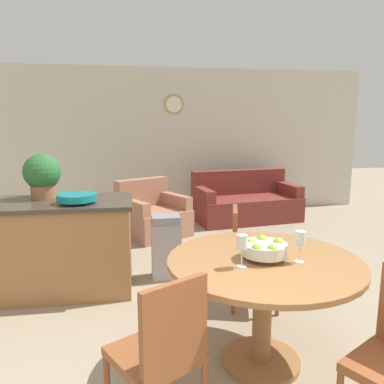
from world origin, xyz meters
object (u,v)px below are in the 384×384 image
object	(u,v)px
wine_glass_right	(300,239)
trash_bin	(166,247)
kitchen_island	(61,246)
couch	(245,203)
dining_chair_far_side	(247,252)
armchair	(152,216)
wine_glass_left	(242,243)
dining_chair_near_left	(162,349)
fruit_bowl	(264,248)
potted_plant	(42,174)
dining_table	(263,283)
teal_bowl	(77,197)

from	to	relation	value
wine_glass_right	trash_bin	world-z (taller)	wine_glass_right
kitchen_island	couch	world-z (taller)	kitchen_island
dining_chair_far_side	kitchen_island	xyz separation A→B (m)	(-1.74, 0.58, -0.04)
dining_chair_far_side	armchair	bearing A→B (deg)	-147.69
kitchen_island	wine_glass_left	bearing A→B (deg)	-48.49
wine_glass_left	dining_chair_near_left	bearing A→B (deg)	-144.15
wine_glass_left	fruit_bowl	bearing A→B (deg)	31.86
dining_chair_near_left	wine_glass_right	world-z (taller)	wine_glass_right
potted_plant	wine_glass_left	bearing A→B (deg)	-48.07
dining_chair_far_side	dining_table	bearing A→B (deg)	4.82
dining_chair_far_side	teal_bowl	distance (m)	1.68
fruit_bowl	wine_glass_right	xyz separation A→B (m)	(0.20, -0.10, 0.08)
wine_glass_right	trash_bin	distance (m)	1.95
teal_bowl	potted_plant	world-z (taller)	potted_plant
dining_chair_far_side	couch	bearing A→B (deg)	178.33
teal_bowl	couch	size ratio (longest dim) A/B	0.20
fruit_bowl	armchair	size ratio (longest dim) A/B	0.25
dining_chair_near_left	wine_glass_right	bearing A→B (deg)	-6.29
fruit_bowl	armchair	world-z (taller)	fruit_bowl
dining_table	fruit_bowl	size ratio (longest dim) A/B	4.32
fruit_bowl	armchair	distance (m)	3.37
kitchen_island	couch	bearing A→B (deg)	42.92
armchair	dining_chair_near_left	bearing A→B (deg)	-122.48
teal_bowl	trash_bin	bearing A→B (deg)	18.86
dining_chair_far_side	armchair	world-z (taller)	dining_chair_far_side
wine_glass_left	couch	size ratio (longest dim) A/B	0.11
wine_glass_left	wine_glass_right	world-z (taller)	same
dining_chair_far_side	armchair	xyz separation A→B (m)	(-0.75, 2.40, -0.22)
wine_glass_right	couch	size ratio (longest dim) A/B	0.11
dining_table	fruit_bowl	world-z (taller)	fruit_bowl
dining_chair_far_side	potted_plant	distance (m)	2.16
teal_bowl	dining_chair_far_side	bearing A→B (deg)	-16.10
dining_chair_near_left	fruit_bowl	distance (m)	0.95
kitchen_island	teal_bowl	xyz separation A→B (m)	(0.20, -0.14, 0.51)
couch	wine_glass_left	bearing A→B (deg)	-115.99
dining_table	kitchen_island	size ratio (longest dim) A/B	0.92
couch	dining_table	bearing A→B (deg)	-113.90
dining_chair_near_left	potted_plant	xyz separation A→B (m)	(-1.03, 2.13, 0.66)
dining_chair_far_side	potted_plant	xyz separation A→B (m)	(-1.91, 0.75, 0.66)
teal_bowl	armchair	distance (m)	2.22
fruit_bowl	kitchen_island	bearing A→B (deg)	137.44
kitchen_island	trash_bin	xyz separation A→B (m)	(1.06, 0.16, -0.12)
dining_table	dining_chair_near_left	bearing A→B (deg)	-145.23
trash_bin	armchair	bearing A→B (deg)	92.26
wine_glass_left	trash_bin	bearing A→B (deg)	100.85
dining_chair_near_left	armchair	xyz separation A→B (m)	(0.14, 3.78, -0.22)
fruit_bowl	couch	xyz separation A→B (m)	(1.08, 3.93, -0.55)
wine_glass_right	armchair	xyz separation A→B (m)	(-0.79, 3.37, -0.64)
dining_chair_far_side	teal_bowl	size ratio (longest dim) A/B	2.47
dining_chair_far_side	potted_plant	size ratio (longest dim) A/B	2.02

